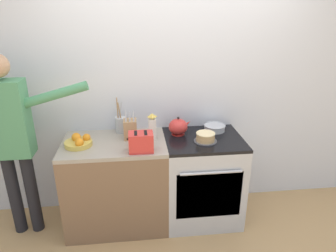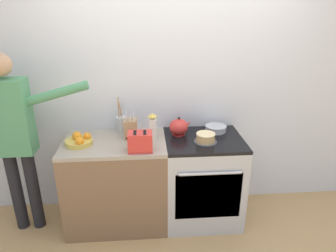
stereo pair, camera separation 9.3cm
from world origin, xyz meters
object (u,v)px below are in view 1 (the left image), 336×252
Objects in this scene: stove_range at (202,178)px; utensil_crock at (120,124)px; toaster at (141,142)px; tea_kettle at (178,127)px; mixing_bowl at (215,128)px; person_baker at (12,133)px; fruit_bowl at (79,142)px; milk_carton at (152,127)px; knife_block at (130,129)px; layer_cake at (205,138)px.

utensil_crock is (-0.79, 0.24, 0.53)m from stove_range.
stove_range is 0.82m from toaster.
tea_kettle reaches higher than mixing_bowl.
person_baker is (-1.71, -0.03, 0.58)m from stove_range.
person_baker is (-1.11, 0.18, 0.06)m from toaster.
stove_range is 3.92× the size of toaster.
tea_kettle reaches higher than stove_range.
fruit_bowl reaches higher than stove_range.
stove_range is at bearing 11.95° from person_baker.
utensil_crock is 1.44× the size of fruit_bowl.
milk_carton is 0.15× the size of person_baker.
knife_block is 1.10× the size of milk_carton.
utensil_crock reaches higher than layer_cake.
mixing_bowl is 1.87m from person_baker.
utensil_crock is 0.46m from fruit_bowl.
mixing_bowl is 1.32m from fruit_bowl.
milk_carton is at bearing 173.63° from stove_range.
toaster reaches higher than fruit_bowl.
layer_cake is 0.61× the size of utensil_crock.
layer_cake is 0.30m from tea_kettle.
person_baker is (-1.71, 0.05, 0.10)m from layer_cake.
utensil_crock is 1.56× the size of toaster.
milk_carton is (-0.48, 0.14, 0.08)m from layer_cake.
knife_block reaches higher than fruit_bowl.
toaster is (-0.60, -0.21, 0.53)m from stove_range.
knife_block is 0.77× the size of utensil_crock.
knife_block reaches higher than toaster.
stove_range is 2.51× the size of utensil_crock.
layer_cake is at bearing -15.71° from milk_carton.
layer_cake reaches higher than stove_range.
stove_range is 0.52× the size of person_baker.
knife_block is at bearing -59.27° from utensil_crock.
mixing_bowl is at bearing 8.91° from fruit_bowl.
knife_block reaches higher than stove_range.
person_baker reaches higher than knife_block.
person_baker reaches higher than mixing_bowl.
milk_carton is at bearing -169.74° from mixing_bowl.
layer_cake is 0.61m from toaster.
layer_cake is at bearing -42.18° from tea_kettle.
milk_carton is at bearing 14.88° from person_baker.
toaster is at bearing -71.92° from knife_block.
person_baker reaches higher than milk_carton.
tea_kettle is 0.50m from toaster.
knife_block is at bearing 167.44° from layer_cake.
stove_range is at bearing 19.22° from toaster.
toaster is at bearing -153.21° from mixing_bowl.
utensil_crock is 1.41× the size of milk_carton.
layer_cake is 0.13× the size of person_baker.
tea_kettle is 0.91× the size of milk_carton.
milk_carton reaches higher than tea_kettle.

